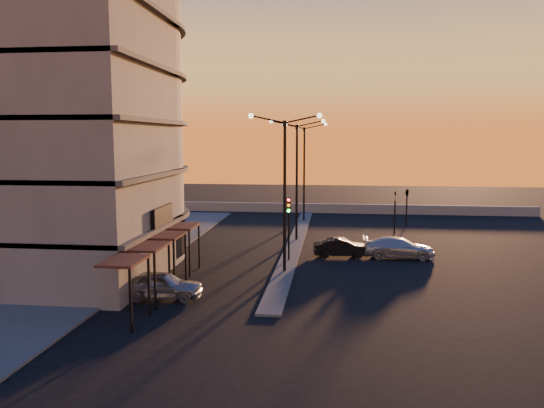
{
  "coord_description": "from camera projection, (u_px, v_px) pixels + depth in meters",
  "views": [
    {
      "loc": [
        2.91,
        -31.01,
        8.08
      ],
      "look_at": [
        -1.33,
        4.89,
        3.55
      ],
      "focal_mm": 35.0,
      "sensor_mm": 36.0,
      "label": 1
    }
  ],
  "objects": [
    {
      "name": "parapet",
      "position": [
        325.0,
        208.0,
        57.22
      ],
      "size": [
        44.0,
        0.5,
        1.0
      ],
      "primitive_type": "cube",
      "color": "slate",
      "rests_on": "ground"
    },
    {
      "name": "sidewalk_west",
      "position": [
        141.0,
        253.0,
        37.05
      ],
      "size": [
        5.0,
        40.0,
        0.12
      ],
      "primitive_type": "cube",
      "color": "#454442",
      "rests_on": "ground"
    },
    {
      "name": "traffic_light_main",
      "position": [
        289.0,
        218.0,
        34.37
      ],
      "size": [
        0.28,
        0.44,
        4.25
      ],
      "color": "black",
      "rests_on": "ground"
    },
    {
      "name": "median",
      "position": [
        296.0,
        240.0,
        41.74
      ],
      "size": [
        1.2,
        36.0,
        0.12
      ],
      "primitive_type": "cube",
      "color": "#454442",
      "rests_on": "ground"
    },
    {
      "name": "streetlamp_far",
      "position": [
        304.0,
        164.0,
        50.91
      ],
      "size": [
        4.32,
        0.32,
        9.51
      ],
      "color": "black",
      "rests_on": "ground"
    },
    {
      "name": "ground",
      "position": [
        284.0,
        273.0,
        31.9
      ],
      "size": [
        120.0,
        120.0,
        0.0
      ],
      "primitive_type": "plane",
      "color": "black",
      "rests_on": "ground"
    },
    {
      "name": "signal_east_b",
      "position": [
        407.0,
        193.0,
        48.14
      ],
      "size": [
        0.42,
        1.99,
        3.6
      ],
      "color": "black",
      "rests_on": "ground"
    },
    {
      "name": "signal_east_a",
      "position": [
        395.0,
        211.0,
        44.52
      ],
      "size": [
        0.13,
        0.16,
        3.6
      ],
      "color": "black",
      "rests_on": "ground"
    },
    {
      "name": "car_wagon",
      "position": [
        399.0,
        248.0,
        35.82
      ],
      "size": [
        4.86,
        2.13,
        1.39
      ],
      "primitive_type": "imported",
      "rotation": [
        0.0,
        0.0,
        1.53
      ],
      "color": "#AFB3B8",
      "rests_on": "ground"
    },
    {
      "name": "car_sedan",
      "position": [
        342.0,
        247.0,
        36.17
      ],
      "size": [
        3.95,
        1.72,
        1.26
      ],
      "primitive_type": "imported",
      "rotation": [
        0.0,
        0.0,
        1.67
      ],
      "color": "black",
      "rests_on": "ground"
    },
    {
      "name": "building",
      "position": [
        55.0,
        74.0,
        32.07
      ],
      "size": [
        14.35,
        17.08,
        25.0
      ],
      "color": "#67615B",
      "rests_on": "ground"
    },
    {
      "name": "streetlamp_near",
      "position": [
        285.0,
        180.0,
        31.2
      ],
      "size": [
        4.32,
        0.32,
        9.51
      ],
      "color": "black",
      "rests_on": "ground"
    },
    {
      "name": "car_hatchback",
      "position": [
        161.0,
        285.0,
        26.69
      ],
      "size": [
        4.22,
        1.91,
        1.41
      ],
      "primitive_type": "imported",
      "rotation": [
        0.0,
        0.0,
        1.63
      ],
      "color": "#919498",
      "rests_on": "ground"
    },
    {
      "name": "streetlamp_mid",
      "position": [
        297.0,
        170.0,
        41.05
      ],
      "size": [
        4.32,
        0.32,
        9.51
      ],
      "color": "black",
      "rests_on": "ground"
    }
  ]
}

